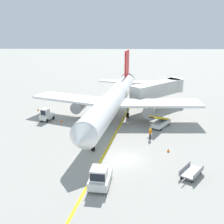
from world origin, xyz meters
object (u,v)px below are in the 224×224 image
object	(u,v)px
safety_cone_nose_left	(62,121)
safety_cone_wingtip_left	(38,110)
ground_crew_marshaller	(150,133)
jet_bridge	(161,88)
baggage_cart_loaded	(191,172)
baggage_tug_near_wing	(46,115)
safety_cone_wingtip_right	(168,150)
pushback_tug	(100,177)
safety_cone_nose_right	(127,117)
belt_loader_forward_hold	(161,122)
airliner	(113,100)

from	to	relation	value
safety_cone_nose_left	safety_cone_wingtip_left	bearing A→B (deg)	131.91
ground_crew_marshaller	safety_cone_wingtip_left	xyz separation A→B (m)	(-18.96, 12.72, -0.69)
jet_bridge	baggage_cart_loaded	world-z (taller)	jet_bridge
jet_bridge	baggage_tug_near_wing	bearing A→B (deg)	-155.97
safety_cone_nose_left	safety_cone_wingtip_right	world-z (taller)	same
pushback_tug	baggage_cart_loaded	world-z (taller)	pushback_tug
jet_bridge	safety_cone_nose_right	xyz separation A→B (m)	(-6.60, -7.39, -3.32)
belt_loader_forward_hold	safety_cone_wingtip_left	size ratio (longest dim) A/B	10.95
airliner	jet_bridge	distance (m)	12.17
pushback_tug	safety_cone_wingtip_left	distance (m)	27.68
safety_cone_wingtip_left	ground_crew_marshaller	bearing A→B (deg)	-33.86
pushback_tug	baggage_tug_near_wing	size ratio (longest dim) A/B	1.40
ground_crew_marshaller	safety_cone_nose_left	bearing A→B (deg)	153.86
baggage_tug_near_wing	safety_cone_wingtip_right	size ratio (longest dim) A/B	6.18
safety_cone_nose_left	safety_cone_nose_right	distance (m)	10.84
jet_bridge	belt_loader_forward_hold	size ratio (longest dim) A/B	2.26
airliner	baggage_cart_loaded	distance (m)	19.75
airliner	safety_cone_nose_right	world-z (taller)	airliner
pushback_tug	baggage_cart_loaded	size ratio (longest dim) A/B	1.09
safety_cone_nose_right	safety_cone_wingtip_left	size ratio (longest dim) A/B	1.00
pushback_tug	ground_crew_marshaller	world-z (taller)	pushback_tug
safety_cone_nose_left	ground_crew_marshaller	bearing A→B (deg)	-26.14
pushback_tug	belt_loader_forward_hold	size ratio (longest dim) A/B	0.79
ground_crew_marshaller	safety_cone_nose_left	distance (m)	15.04
safety_cone_wingtip_right	airliner	bearing A→B (deg)	120.73
jet_bridge	pushback_tug	xyz separation A→B (m)	(-9.84, -27.95, -2.55)
airliner	pushback_tug	world-z (taller)	airliner
safety_cone_nose_left	safety_cone_wingtip_right	bearing A→B (deg)	-34.54
ground_crew_marshaller	safety_cone_wingtip_right	bearing A→B (deg)	-64.84
safety_cone_nose_left	safety_cone_wingtip_right	size ratio (longest dim) A/B	1.00
pushback_tug	baggage_tug_near_wing	bearing A→B (deg)	117.50
safety_cone_nose_left	belt_loader_forward_hold	bearing A→B (deg)	-6.97
airliner	belt_loader_forward_hold	world-z (taller)	airliner
belt_loader_forward_hold	safety_cone_nose_right	world-z (taller)	belt_loader_forward_hold
baggage_cart_loaded	safety_cone_nose_right	distance (m)	19.44
belt_loader_forward_hold	safety_cone_nose_left	xyz separation A→B (m)	(-15.57, 1.90, -0.56)
safety_cone_nose_left	safety_cone_wingtip_left	size ratio (longest dim) A/B	1.00
baggage_tug_near_wing	ground_crew_marshaller	distance (m)	17.66
safety_cone_nose_right	safety_cone_wingtip_right	bearing A→B (deg)	-69.69
belt_loader_forward_hold	safety_cone_wingtip_right	world-z (taller)	belt_loader_forward_hold
ground_crew_marshaller	safety_cone_nose_left	size ratio (longest dim) A/B	3.86
baggage_cart_loaded	airliner	bearing A→B (deg)	115.64
baggage_tug_near_wing	safety_cone_wingtip_left	xyz separation A→B (m)	(-2.91, 5.37, -0.71)
jet_bridge	pushback_tug	size ratio (longest dim) A/B	2.86
airliner	safety_cone_wingtip_right	xyz separation A→B (m)	(7.06, -11.88, -3.20)
baggage_cart_loaded	safety_cone_wingtip_right	distance (m)	5.90
baggage_cart_loaded	safety_cone_nose_right	size ratio (longest dim) A/B	7.93
safety_cone_wingtip_left	safety_cone_nose_right	bearing A→B (deg)	-13.72
safety_cone_wingtip_left	airliner	bearing A→B (deg)	-19.18
pushback_tug	safety_cone_nose_right	bearing A→B (deg)	81.05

